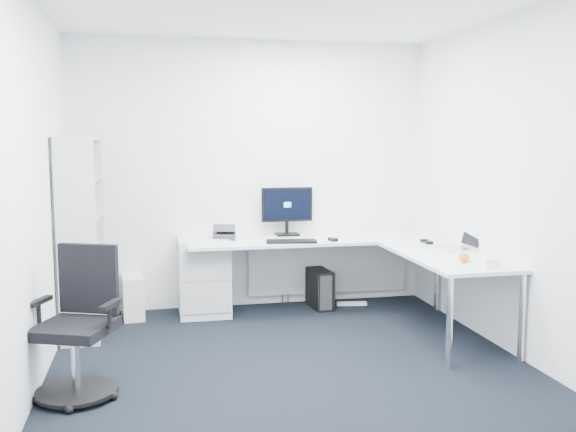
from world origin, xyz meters
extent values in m
plane|color=black|center=(0.00, 0.00, 0.00)|extent=(4.20, 4.20, 0.00)
cube|color=white|center=(0.00, 2.10, 1.35)|extent=(3.60, 0.02, 2.70)
cube|color=white|center=(0.00, -2.10, 1.35)|extent=(3.60, 0.02, 2.70)
cube|color=white|center=(-1.80, 0.00, 1.35)|extent=(0.02, 4.20, 2.70)
cube|color=white|center=(1.80, 0.00, 1.35)|extent=(0.02, 4.20, 2.70)
cube|color=silver|center=(-0.53, 1.88, 0.37)|extent=(0.49, 0.61, 0.75)
cube|color=black|center=(0.65, 1.84, 0.19)|extent=(0.21, 0.41, 0.39)
cube|color=beige|center=(-1.21, 1.86, 0.20)|extent=(0.23, 0.45, 0.41)
cube|color=white|center=(0.99, 1.83, 0.02)|extent=(0.32, 0.10, 0.04)
cube|color=black|center=(0.29, 1.53, 0.74)|extent=(0.50, 0.24, 0.02)
cube|color=black|center=(0.70, 1.53, 0.75)|extent=(0.08, 0.11, 0.03)
cube|color=white|center=(1.23, 0.72, 0.74)|extent=(0.18, 0.43, 0.01)
sphere|color=orange|center=(1.43, 0.29, 0.77)|extent=(0.08, 0.08, 0.08)
cube|color=white|center=(1.54, 0.11, 0.77)|extent=(0.13, 0.22, 0.07)
camera|label=1|loc=(-1.01, -4.36, 1.74)|focal=40.00mm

